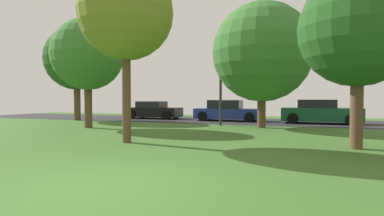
# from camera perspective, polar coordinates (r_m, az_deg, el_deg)

# --- Properties ---
(ground_plane) EXTENTS (44.00, 44.00, 0.00)m
(ground_plane) POSITION_cam_1_polar(r_m,az_deg,el_deg) (5.64, -16.47, -14.09)
(ground_plane) COLOR #3D6628
(road_strip) EXTENTS (44.00, 6.40, 0.01)m
(road_strip) POSITION_cam_1_polar(r_m,az_deg,el_deg) (20.68, 10.69, -2.42)
(road_strip) COLOR #28282B
(road_strip) RESTS_ON ground_plane
(maple_tree_far) EXTENTS (5.12, 5.12, 6.47)m
(maple_tree_far) POSITION_cam_1_polar(r_m,az_deg,el_deg) (16.48, 12.85, 10.06)
(maple_tree_far) COLOR brown
(maple_tree_far) RESTS_ON ground_plane
(birch_tree_lone) EXTENTS (3.68, 3.68, 5.64)m
(birch_tree_lone) POSITION_cam_1_polar(r_m,az_deg,el_deg) (16.86, -18.79, 9.39)
(birch_tree_lone) COLOR brown
(birch_tree_lone) RESTS_ON ground_plane
(maple_tree_near) EXTENTS (3.49, 3.49, 5.38)m
(maple_tree_near) POSITION_cam_1_polar(r_m,az_deg,el_deg) (10.73, 28.44, 12.76)
(maple_tree_near) COLOR brown
(maple_tree_near) RESTS_ON ground_plane
(oak_tree_center) EXTENTS (3.26, 3.26, 6.10)m
(oak_tree_center) POSITION_cam_1_polar(r_m,az_deg,el_deg) (11.22, -12.17, 16.84)
(oak_tree_center) COLOR brown
(oak_tree_center) RESTS_ON ground_plane
(oak_tree_right) EXTENTS (4.32, 4.32, 6.43)m
(oak_tree_right) POSITION_cam_1_polar(r_m,az_deg,el_deg) (22.85, -20.62, 8.56)
(oak_tree_right) COLOR brown
(oak_tree_right) RESTS_ON ground_plane
(parked_car_black) EXTENTS (4.01, 1.98, 1.29)m
(parked_car_black) POSITION_cam_1_polar(r_m,az_deg,el_deg) (23.13, -7.14, -0.47)
(parked_car_black) COLOR black
(parked_car_black) RESTS_ON ground_plane
(parked_car_blue) EXTENTS (4.46, 2.01, 1.40)m
(parked_car_blue) POSITION_cam_1_polar(r_m,az_deg,el_deg) (20.91, 6.64, -0.61)
(parked_car_blue) COLOR #233893
(parked_car_blue) RESTS_ON ground_plane
(parked_car_green) EXTENTS (4.50, 1.95, 1.44)m
(parked_car_green) POSITION_cam_1_polar(r_m,az_deg,el_deg) (20.10, 22.61, -0.76)
(parked_car_green) COLOR #195633
(parked_car_green) RESTS_ON ground_plane
(street_lamp_post) EXTENTS (0.14, 0.14, 4.50)m
(street_lamp_post) POSITION_cam_1_polar(r_m,az_deg,el_deg) (17.12, 5.32, 4.24)
(street_lamp_post) COLOR #2D2D33
(street_lamp_post) RESTS_ON ground_plane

